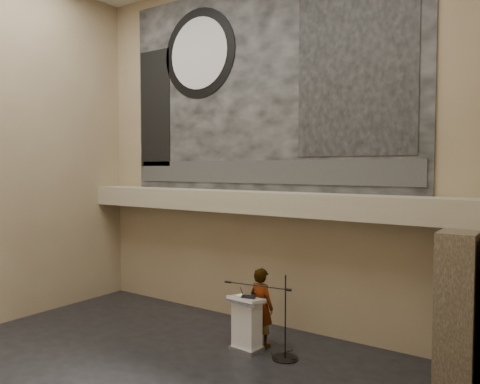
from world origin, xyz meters
The scene contains 18 objects.
floor centered at (0.00, 0.00, 0.00)m, with size 10.00×10.00×0.00m, color black.
wall_back centered at (0.00, 4.00, 4.25)m, with size 10.00×0.02×8.50m, color #8C7459.
wall_right centered at (5.00, 0.00, 4.25)m, with size 0.02×8.00×8.50m, color #8C7459.
soffit centered at (0.00, 3.60, 2.95)m, with size 10.00×0.80×0.50m, color gray.
sprinkler_left centered at (-1.60, 3.55, 2.67)m, with size 0.04×0.04×0.06m, color #B2893D.
sprinkler_right centered at (1.90, 3.55, 2.67)m, with size 0.04×0.04×0.06m, color #B2893D.
banner centered at (0.00, 3.97, 5.70)m, with size 8.00×0.05×5.00m, color black.
banner_text_strip centered at (0.00, 3.93, 3.65)m, with size 7.76×0.02×0.55m, color #2E2E2E.
banner_clock_rim centered at (-1.80, 3.93, 6.70)m, with size 2.30×2.30×0.02m, color black.
banner_clock_face centered at (-1.80, 3.91, 6.70)m, with size 1.84×1.84×0.02m, color silver.
banner_building_print centered at (2.40, 3.93, 5.80)m, with size 2.60×0.02×3.60m, color black.
banner_brick_print centered at (-3.40, 3.93, 5.40)m, with size 1.10×0.02×3.20m, color black.
stone_pier centered at (4.65, 3.15, 1.35)m, with size 0.60×1.40×2.70m, color #433729.
lectern centered at (0.78, 2.33, 0.55)m, with size 0.71×0.54×1.13m.
binder centered at (0.83, 2.31, 1.12)m, with size 0.28×0.22×0.04m, color black.
papers centered at (0.61, 2.31, 1.10)m, with size 0.23×0.32×0.01m, color white.
speaker_person centered at (0.89, 2.72, 0.82)m, with size 0.60×0.39×1.65m, color white.
mic_stand centered at (1.60, 2.38, 0.25)m, with size 1.60×0.52×1.66m.
Camera 1 is at (6.06, -5.50, 3.76)m, focal length 35.00 mm.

